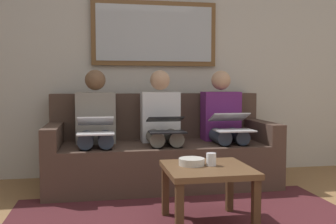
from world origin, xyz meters
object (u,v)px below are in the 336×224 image
object	(u,v)px
couch	(161,152)
laptop_black	(166,125)
bowl	(192,162)
person_middle	(162,124)
coffee_table	(207,176)
cup	(211,159)
laptop_silver	(231,123)
framed_mirror	(155,34)
person_left	(224,123)
laptop_white	(96,126)
person_right	(96,125)

from	to	relation	value
couch	laptop_black	distance (m)	0.45
bowl	person_middle	distance (m)	1.10
couch	coffee_table	distance (m)	1.23
cup	laptop_black	distance (m)	0.91
cup	laptop_silver	world-z (taller)	laptop_silver
framed_mirror	person_left	distance (m)	1.23
couch	person_middle	size ratio (longest dim) A/B	1.93
bowl	person_left	world-z (taller)	person_left
coffee_table	laptop_black	distance (m)	0.95
coffee_table	laptop_white	bearing A→B (deg)	-49.54
couch	person_left	world-z (taller)	person_left
person_right	laptop_white	distance (m)	0.24
coffee_table	cup	world-z (taller)	cup
coffee_table	cup	xyz separation A→B (m)	(-0.03, -0.02, 0.11)
laptop_silver	laptop_white	bearing A→B (deg)	0.35
coffee_table	laptop_silver	world-z (taller)	laptop_silver
cup	laptop_silver	xyz separation A→B (m)	(-0.47, -0.89, 0.16)
couch	framed_mirror	size ratio (longest dim) A/B	1.61
cup	person_right	distance (m)	1.39
coffee_table	laptop_silver	xyz separation A→B (m)	(-0.50, -0.92, 0.27)
person_middle	laptop_white	bearing A→B (deg)	20.54
cup	laptop_silver	size ratio (longest dim) A/B	0.24
couch	person_left	xyz separation A→B (m)	(-0.64, 0.07, 0.30)
cup	person_left	bearing A→B (deg)	-112.69
couch	laptop_silver	distance (m)	0.78
laptop_black	person_right	size ratio (longest dim) A/B	0.29
laptop_silver	laptop_white	size ratio (longest dim) A/B	1.13
bowl	laptop_white	world-z (taller)	laptop_white
person_middle	framed_mirror	bearing A→B (deg)	-90.00
couch	cup	xyz separation A→B (m)	(-0.17, 1.19, 0.16)
laptop_silver	person_right	xyz separation A→B (m)	(1.28, -0.23, -0.02)
laptop_silver	bowl	bearing A→B (deg)	54.80
coffee_table	laptop_silver	bearing A→B (deg)	-118.82
coffee_table	bowl	distance (m)	0.15
person_left	laptop_black	bearing A→B (deg)	21.16
person_left	framed_mirror	bearing A→B (deg)	-35.53
couch	person_right	bearing A→B (deg)	6.13
laptop_silver	laptop_white	xyz separation A→B (m)	(1.28, 0.01, -0.01)
bowl	laptop_silver	bearing A→B (deg)	-125.20
laptop_silver	laptop_black	xyz separation A→B (m)	(0.64, 0.02, -0.00)
person_middle	person_right	distance (m)	0.64
couch	laptop_silver	size ratio (longest dim) A/B	5.78
laptop_white	cup	bearing A→B (deg)	132.44
person_middle	cup	bearing A→B (deg)	98.57
couch	cup	distance (m)	1.22
framed_mirror	laptop_white	xyz separation A→B (m)	(0.64, 0.70, -0.93)
couch	person_left	bearing A→B (deg)	173.87
framed_mirror	cup	world-z (taller)	framed_mirror
framed_mirror	laptop_black	bearing A→B (deg)	90.00
person_middle	laptop_white	distance (m)	0.68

